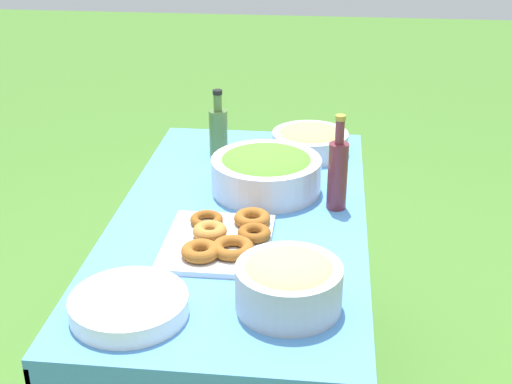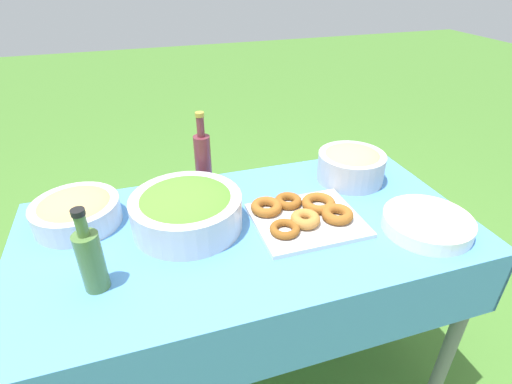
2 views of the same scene
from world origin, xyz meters
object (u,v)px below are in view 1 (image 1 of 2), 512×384
Objects in this scene: wine_bottle at (338,172)px; bread_bowl at (310,140)px; salad_bowl at (266,171)px; pasta_bowl at (289,282)px; olive_oil_bottle at (218,131)px; plate_stack at (129,306)px; donut_platter at (222,238)px.

bread_bowl is (-0.44, -0.10, -0.07)m from wine_bottle.
pasta_bowl is at bearing 10.12° from salad_bowl.
salad_bowl is at bearing -169.88° from pasta_bowl.
bread_bowl is at bearing 159.44° from salad_bowl.
olive_oil_bottle is at bearing -131.66° from wine_bottle.
olive_oil_bottle is 0.89× the size of bread_bowl.
salad_bowl is 1.26× the size of plate_stack.
pasta_bowl is 0.56m from wine_bottle.
plate_stack is 0.79m from wine_bottle.
pasta_bowl is 0.35m from donut_platter.
bread_bowl is at bearing 160.37° from plate_stack.
wine_bottle is 1.08× the size of bread_bowl.
bread_bowl is (-0.06, 0.33, -0.05)m from olive_oil_bottle.
salad_bowl is at bearing 35.70° from olive_oil_bottle.
olive_oil_bottle is 0.33m from bread_bowl.
olive_oil_bottle is (-0.28, -0.20, 0.03)m from salad_bowl.
wine_bottle is (-0.55, 0.11, 0.05)m from pasta_bowl.
donut_platter is at bearing -12.91° from salad_bowl.
donut_platter is 0.66m from olive_oil_bottle.
plate_stack is at bearing -3.13° from olive_oil_bottle.
wine_bottle reaches higher than olive_oil_bottle.
olive_oil_bottle is at bearing -170.15° from donut_platter.
olive_oil_bottle is 0.83× the size of wine_bottle.
olive_oil_bottle is (-0.93, -0.31, 0.03)m from pasta_bowl.
salad_bowl is 0.34m from olive_oil_bottle.
salad_bowl is at bearing -20.56° from bread_bowl.
pasta_bowl is at bearing 101.01° from plate_stack.
donut_platter is at bearing -48.97° from wine_bottle.
plate_stack is 1.13× the size of olive_oil_bottle.
donut_platter is 0.42m from wine_bottle.
plate_stack is 1.00m from olive_oil_bottle.
donut_platter is at bearing 154.65° from plate_stack.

